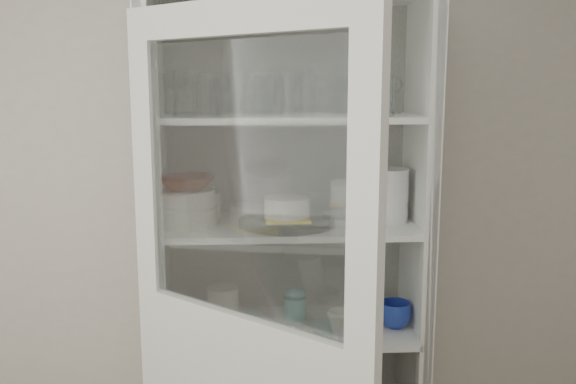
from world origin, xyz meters
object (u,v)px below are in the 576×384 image
(goblet_0, at_px, (177,90))
(yellow_trivet, at_px, (287,218))
(white_canister, at_px, (223,305))
(goblet_2, at_px, (340,92))
(terracotta_bowl, at_px, (186,183))
(glass_platter, at_px, (287,222))
(plate_stack_back, at_px, (192,204))
(measuring_cups, at_px, (248,331))
(plate_stack_front, at_px, (187,216))
(mug_blue, at_px, (395,315))
(grey_bowl_stack, at_px, (389,195))
(white_ramekin, at_px, (287,207))
(mug_white, at_px, (340,321))
(goblet_1, at_px, (222,92))
(cream_bowl, at_px, (187,198))
(mug_teal, at_px, (367,308))
(teal_jar, at_px, (295,306))
(goblet_3, at_px, (394,93))
(pantry_cabinet, at_px, (287,299))

(goblet_0, height_order, yellow_trivet, goblet_0)
(white_canister, bearing_deg, goblet_2, 7.45)
(terracotta_bowl, relative_size, glass_platter, 0.57)
(plate_stack_back, bearing_deg, glass_platter, -25.36)
(goblet_0, xyz_separation_m, measuring_cups, (0.26, -0.21, -0.87))
(plate_stack_front, distance_m, mug_blue, 0.86)
(plate_stack_back, distance_m, grey_bowl_stack, 0.76)
(yellow_trivet, relative_size, white_ramekin, 0.96)
(goblet_0, xyz_separation_m, mug_white, (0.60, -0.20, -0.85))
(plate_stack_back, distance_m, white_canister, 0.41)
(goblet_1, distance_m, terracotta_bowl, 0.36)
(cream_bowl, bearing_deg, mug_teal, 5.85)
(glass_platter, distance_m, teal_jar, 0.37)
(plate_stack_front, relative_size, white_ramekin, 1.32)
(measuring_cups, distance_m, white_canister, 0.17)
(white_ramekin, height_order, grey_bowl_stack, grey_bowl_stack)
(goblet_1, height_order, measuring_cups, goblet_1)
(goblet_0, distance_m, yellow_trivet, 0.63)
(grey_bowl_stack, bearing_deg, goblet_0, 172.14)
(goblet_0, xyz_separation_m, goblet_3, (0.81, -0.03, -0.01))
(plate_stack_back, bearing_deg, mug_white, -21.89)
(goblet_0, height_order, mug_white, goblet_0)
(mug_blue, xyz_separation_m, white_canister, (-0.65, 0.08, 0.02))
(measuring_cups, bearing_deg, goblet_0, 140.05)
(goblet_3, height_order, terracotta_bowl, goblet_3)
(goblet_2, distance_m, terracotta_bowl, 0.67)
(cream_bowl, height_order, glass_platter, cream_bowl)
(pantry_cabinet, bearing_deg, mug_white, -38.86)
(mug_blue, bearing_deg, white_ramekin, 157.53)
(plate_stack_back, distance_m, cream_bowl, 0.17)
(goblet_1, height_order, terracotta_bowl, goblet_1)
(plate_stack_back, height_order, terracotta_bowl, terracotta_bowl)
(mug_blue, xyz_separation_m, mug_white, (-0.22, -0.04, -0.01))
(goblet_1, bearing_deg, teal_jar, -5.85)
(cream_bowl, xyz_separation_m, white_ramekin, (0.36, -0.01, -0.03))
(plate_stack_back, bearing_deg, terracotta_bowl, -90.78)
(goblet_2, xyz_separation_m, measuring_cups, (-0.35, -0.19, -0.86))
(plate_stack_back, distance_m, mug_white, 0.72)
(goblet_3, height_order, white_canister, goblet_3)
(goblet_3, relative_size, glass_platter, 0.43)
(terracotta_bowl, bearing_deg, measuring_cups, -19.21)
(goblet_3, distance_m, teal_jar, 0.90)
(white_canister, bearing_deg, goblet_1, 84.22)
(teal_jar, bearing_deg, goblet_3, 4.29)
(pantry_cabinet, xyz_separation_m, white_ramekin, (-0.01, -0.10, 0.39))
(pantry_cabinet, bearing_deg, grey_bowl_stack, -9.10)
(goblet_3, xyz_separation_m, mug_white, (-0.22, -0.17, -0.83))
(plate_stack_front, xyz_separation_m, white_ramekin, (0.36, -0.01, 0.03))
(white_ramekin, bearing_deg, teal_jar, 68.87)
(pantry_cabinet, relative_size, glass_platter, 5.93)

